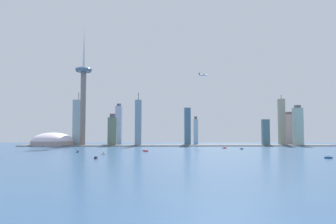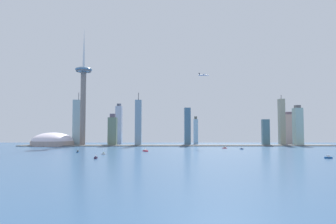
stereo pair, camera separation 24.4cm
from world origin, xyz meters
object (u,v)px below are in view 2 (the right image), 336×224
object	(u,v)px
skyscraper_4	(282,122)
boat_0	(328,157)
skyscraper_5	(113,131)
skyscraper_2	(266,132)
boat_7	(104,154)
boat_2	(78,152)
stadium_dome	(53,141)
boat_5	(96,157)
skyscraper_1	(119,125)
observation_tower	(83,88)
skyscraper_0	(138,123)
skyscraper_7	(298,126)
skyscraper_6	(187,127)
boat_1	(145,151)
skyscraper_3	(196,131)
airplane	(203,75)
boat_6	(225,148)
boat_4	(242,149)
skyscraper_8	(289,129)
skyscraper_9	(78,122)

from	to	relation	value
skyscraper_4	boat_0	distance (m)	407.84
skyscraper_5	skyscraper_2	bearing A→B (deg)	0.80
boat_7	boat_2	bearing A→B (deg)	-23.73
stadium_dome	boat_5	size ratio (longest dim) A/B	11.29
skyscraper_4	boat_2	xyz separation A→B (m)	(-472.52, -272.66, -60.95)
boat_0	skyscraper_1	bearing A→B (deg)	-37.55
observation_tower	boat_7	bearing A→B (deg)	-69.10
skyscraper_0	skyscraper_5	xyz separation A→B (m)	(-66.49, -1.47, -21.04)
skyscraper_7	boat_5	bearing A→B (deg)	-140.66
skyscraper_6	boat_1	bearing A→B (deg)	-112.44
skyscraper_3	boat_2	distance (m)	406.50
skyscraper_6	boat_0	world-z (taller)	skyscraper_6
skyscraper_4	airplane	size ratio (longest dim) A/B	4.97
observation_tower	skyscraper_7	distance (m)	570.74
skyscraper_7	boat_6	world-z (taller)	skyscraper_7
boat_4	skyscraper_2	bearing A→B (deg)	-95.13
skyscraper_8	boat_4	world-z (taller)	skyscraper_8
boat_5	skyscraper_6	bearing A→B (deg)	157.18
boat_7	skyscraper_2	bearing A→B (deg)	-123.29
boat_6	airplane	world-z (taller)	airplane
skyscraper_1	skyscraper_8	distance (m)	492.71
boat_0	boat_7	xyz separation A→B (m)	(-329.75, 72.50, -0.09)
skyscraper_3	airplane	xyz separation A→B (m)	(9.47, -103.78, 142.51)
stadium_dome	skyscraper_7	distance (m)	641.16
skyscraper_3	skyscraper_8	size ratio (longest dim) A/B	0.85
skyscraper_4	boat_0	size ratio (longest dim) A/B	12.77
skyscraper_8	boat_2	size ratio (longest dim) A/B	10.42
boat_2	skyscraper_6	bearing A→B (deg)	139.75
skyscraper_4	skyscraper_8	size ratio (longest dim) A/B	1.46
skyscraper_1	boat_0	world-z (taller)	skyscraper_1
boat_1	skyscraper_0	bearing A→B (deg)	157.46
stadium_dome	skyscraper_1	distance (m)	188.31
skyscraper_0	boat_6	distance (m)	241.59
observation_tower	skyscraper_5	bearing A→B (deg)	-1.52
boat_2	boat_7	bearing A→B (deg)	47.83
boat_1	boat_4	xyz separation A→B (m)	(197.29, 60.28, -0.11)
boat_6	boat_0	bearing A→B (deg)	-48.21
skyscraper_4	boat_5	size ratio (longest dim) A/B	14.20
skyscraper_6	boat_4	xyz separation A→B (m)	(99.93, -175.49, -48.45)
boat_2	skyscraper_0	bearing A→B (deg)	159.48
skyscraper_0	skyscraper_6	world-z (taller)	skyscraper_0
skyscraper_8	skyscraper_1	bearing A→B (deg)	178.58
skyscraper_0	skyscraper_4	size ratio (longest dim) A/B	1.01
skyscraper_7	boat_0	size ratio (longest dim) A/B	9.91
skyscraper_0	airplane	bearing A→B (deg)	-8.99
skyscraper_0	boat_1	bearing A→B (deg)	-81.76
skyscraper_3	boat_2	world-z (taller)	skyscraper_3
skyscraper_8	skyscraper_9	xyz separation A→B (m)	(-591.32, -55.62, 16.48)
boat_1	skyscraper_1	bearing A→B (deg)	166.27
skyscraper_5	skyscraper_3	bearing A→B (deg)	19.42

